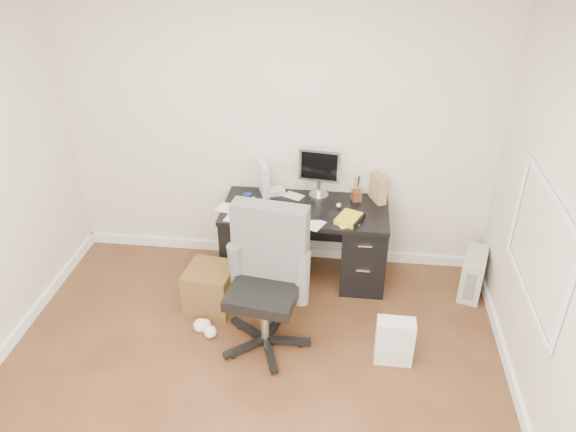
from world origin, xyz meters
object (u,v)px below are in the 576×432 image
(lcd_monitor, at_px, (319,173))
(keyboard, at_px, (294,214))
(pc_tower, at_px, (473,274))
(wicker_basket, at_px, (211,288))
(office_chair, at_px, (264,285))
(desk, at_px, (305,240))

(lcd_monitor, relative_size, keyboard, 1.08)
(pc_tower, xyz_separation_m, wicker_basket, (-2.33, -0.47, -0.01))
(keyboard, relative_size, wicker_basket, 1.12)
(keyboard, distance_m, office_chair, 0.86)
(lcd_monitor, bearing_deg, pc_tower, -5.37)
(desk, height_order, pc_tower, desk)
(desk, height_order, wicker_basket, desk)
(wicker_basket, bearing_deg, office_chair, -37.90)
(keyboard, height_order, wicker_basket, keyboard)
(lcd_monitor, bearing_deg, keyboard, -108.54)
(keyboard, xyz_separation_m, pc_tower, (1.64, 0.06, -0.55))
(lcd_monitor, xyz_separation_m, keyboard, (-0.19, -0.39, -0.23))
(wicker_basket, bearing_deg, keyboard, 30.43)
(office_chair, relative_size, wicker_basket, 3.03)
(office_chair, xyz_separation_m, pc_tower, (1.78, 0.90, -0.39))
(lcd_monitor, xyz_separation_m, wicker_basket, (-0.89, -0.80, -0.79))
(desk, relative_size, office_chair, 1.24)
(wicker_basket, bearing_deg, pc_tower, 11.43)
(desk, distance_m, office_chair, 1.03)
(office_chair, height_order, wicker_basket, office_chair)
(keyboard, distance_m, pc_tower, 1.73)
(lcd_monitor, relative_size, pc_tower, 1.14)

